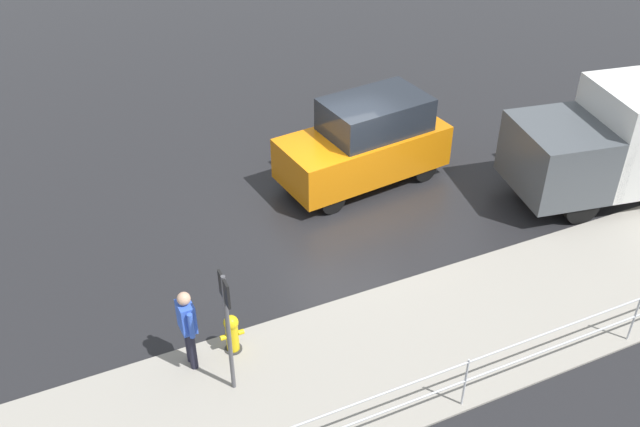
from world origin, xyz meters
The scene contains 8 objects.
ground_plane centered at (0.00, 0.00, 0.00)m, with size 60.00×60.00×0.00m, color black.
kerb_strip centered at (0.00, 4.20, 0.02)m, with size 24.00×3.20×0.04m, color gray.
moving_hatchback centered at (-0.94, -1.00, 1.03)m, with size 4.07×2.15×2.06m.
delivery_truck centered at (-6.28, 1.86, 1.37)m, with size 5.66×3.01×2.60m.
fire_hydrant centered at (3.71, 3.00, 0.40)m, with size 0.42×0.31×0.80m.
pedestrian centered at (4.45, 3.03, 0.96)m, with size 0.25×0.57×1.62m.
metal_railing centered at (-0.97, 5.66, 0.74)m, with size 10.50×0.04×1.05m.
sign_post centered at (3.98, 3.80, 1.58)m, with size 0.07×0.44×2.40m.
Camera 1 is at (6.00, 11.62, 9.10)m, focal length 40.00 mm.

